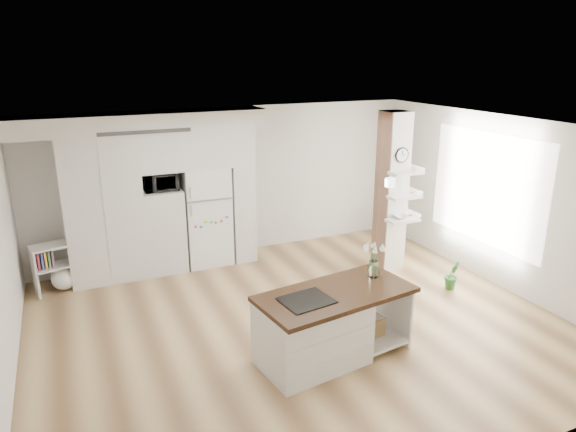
# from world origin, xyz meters

# --- Properties ---
(floor) EXTENTS (7.00, 6.00, 0.01)m
(floor) POSITION_xyz_m (0.00, 0.00, 0.00)
(floor) COLOR tan
(floor) RESTS_ON ground
(room) EXTENTS (7.04, 6.04, 2.72)m
(room) POSITION_xyz_m (0.00, 0.00, 1.86)
(room) COLOR white
(room) RESTS_ON ground
(cabinet_wall) EXTENTS (4.00, 0.71, 2.70)m
(cabinet_wall) POSITION_xyz_m (-1.45, 2.67, 1.51)
(cabinet_wall) COLOR silver
(cabinet_wall) RESTS_ON floor
(refrigerator) EXTENTS (0.78, 0.69, 1.75)m
(refrigerator) POSITION_xyz_m (-0.53, 2.68, 0.88)
(refrigerator) COLOR white
(refrigerator) RESTS_ON floor
(column) EXTENTS (0.69, 0.90, 2.70)m
(column) POSITION_xyz_m (2.38, 1.13, 1.35)
(column) COLOR silver
(column) RESTS_ON floor
(window) EXTENTS (0.00, 2.40, 2.40)m
(window) POSITION_xyz_m (3.48, 0.30, 1.50)
(window) COLOR white
(window) RESTS_ON room
(pendant_light) EXTENTS (0.12, 0.12, 0.10)m
(pendant_light) POSITION_xyz_m (1.70, 0.15, 2.12)
(pendant_light) COLOR white
(pendant_light) RESTS_ON room
(kitchen_island) EXTENTS (2.01, 1.16, 1.43)m
(kitchen_island) POSITION_xyz_m (-0.11, -0.89, 0.45)
(kitchen_island) COLOR silver
(kitchen_island) RESTS_ON floor
(bookshelf) EXTENTS (0.72, 0.51, 0.78)m
(bookshelf) POSITION_xyz_m (-2.97, 2.51, 0.34)
(bookshelf) COLOR silver
(bookshelf) RESTS_ON floor
(floor_plant_a) EXTENTS (0.31, 0.28, 0.46)m
(floor_plant_a) POSITION_xyz_m (2.72, 0.04, 0.23)
(floor_plant_a) COLOR #307831
(floor_plant_a) RESTS_ON floor
(floor_plant_b) EXTENTS (0.38, 0.38, 0.53)m
(floor_plant_b) POSITION_xyz_m (3.00, 2.14, 0.27)
(floor_plant_b) COLOR #307831
(floor_plant_b) RESTS_ON floor
(microwave) EXTENTS (0.54, 0.37, 0.30)m
(microwave) POSITION_xyz_m (-1.27, 2.62, 1.57)
(microwave) COLOR #2D2D2D
(microwave) RESTS_ON cabinet_wall
(shelf_plant) EXTENTS (0.27, 0.23, 0.30)m
(shelf_plant) POSITION_xyz_m (2.63, 1.30, 1.52)
(shelf_plant) COLOR #307831
(shelf_plant) RESTS_ON column
(decor_bowl) EXTENTS (0.22, 0.22, 0.05)m
(decor_bowl) POSITION_xyz_m (2.30, 0.90, 1.00)
(decor_bowl) COLOR white
(decor_bowl) RESTS_ON column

